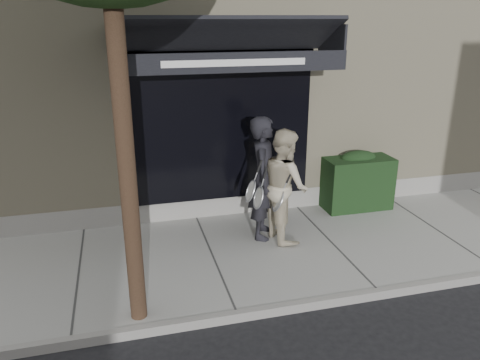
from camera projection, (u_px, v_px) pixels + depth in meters
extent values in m
plane|color=black|center=(329.00, 247.00, 7.84)|extent=(80.00, 80.00, 0.00)
cube|color=#9E9E99|center=(330.00, 244.00, 7.83)|extent=(20.00, 3.00, 0.12)
cube|color=gray|center=(378.00, 294.00, 6.41)|extent=(20.00, 0.10, 0.14)
cube|color=beige|center=(250.00, 55.00, 11.49)|extent=(14.00, 7.00, 5.50)
cube|color=gray|center=(294.00, 197.00, 9.31)|extent=(14.02, 0.42, 0.50)
cube|color=black|center=(221.00, 127.00, 8.30)|extent=(3.20, 0.30, 2.60)
cube|color=gray|center=(128.00, 130.00, 8.06)|extent=(0.08, 0.40, 2.60)
cube|color=gray|center=(302.00, 120.00, 8.82)|extent=(0.08, 0.40, 2.60)
cube|color=gray|center=(218.00, 48.00, 7.99)|extent=(3.36, 0.40, 0.12)
cube|color=black|center=(227.00, 34.00, 7.27)|extent=(3.60, 1.03, 0.55)
cube|color=black|center=(235.00, 63.00, 6.94)|extent=(3.60, 0.05, 0.30)
cube|color=white|center=(236.00, 63.00, 6.92)|extent=(2.20, 0.01, 0.10)
cube|color=black|center=(109.00, 41.00, 6.87)|extent=(0.04, 1.00, 0.45)
cube|color=black|center=(332.00, 38.00, 7.72)|extent=(0.04, 1.00, 0.45)
cube|color=black|center=(356.00, 182.00, 9.04)|extent=(1.30, 0.70, 1.00)
ellipsoid|color=black|center=(358.00, 158.00, 8.88)|extent=(0.71, 0.38, 0.27)
cylinder|color=black|center=(124.00, 139.00, 5.10)|extent=(0.20, 0.20, 4.80)
imported|color=black|center=(264.00, 178.00, 7.67)|extent=(0.76, 0.89, 2.06)
torus|color=silver|center=(258.00, 198.00, 7.34)|extent=(0.13, 0.31, 0.30)
cylinder|color=silver|center=(258.00, 198.00, 7.34)|extent=(0.10, 0.28, 0.26)
cylinder|color=silver|center=(258.00, 198.00, 7.34)|extent=(0.18, 0.03, 0.07)
cylinder|color=black|center=(258.00, 198.00, 7.34)|extent=(0.20, 0.05, 0.08)
torus|color=silver|center=(250.00, 191.00, 7.31)|extent=(0.13, 0.30, 0.29)
cylinder|color=silver|center=(250.00, 191.00, 7.31)|extent=(0.10, 0.27, 0.26)
cylinder|color=silver|center=(250.00, 191.00, 7.31)|extent=(0.18, 0.02, 0.08)
cylinder|color=black|center=(250.00, 191.00, 7.31)|extent=(0.20, 0.03, 0.10)
imported|color=beige|center=(284.00, 185.00, 7.64)|extent=(0.81, 0.98, 1.87)
torus|color=silver|center=(278.00, 201.00, 7.42)|extent=(0.16, 0.31, 0.29)
cylinder|color=silver|center=(278.00, 201.00, 7.42)|extent=(0.12, 0.27, 0.25)
cylinder|color=silver|center=(278.00, 201.00, 7.42)|extent=(0.17, 0.03, 0.09)
cylinder|color=black|center=(278.00, 201.00, 7.42)|extent=(0.20, 0.04, 0.11)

